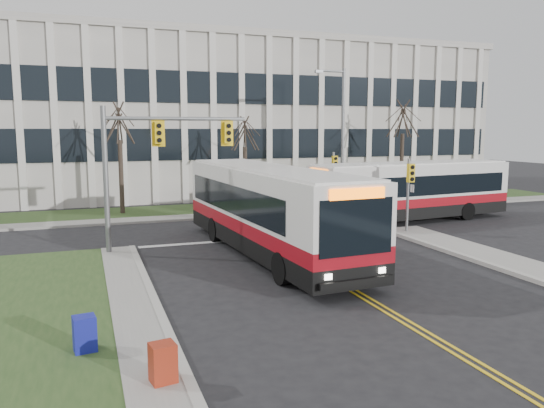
{
  "coord_description": "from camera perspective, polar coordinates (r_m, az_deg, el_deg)",
  "views": [
    {
      "loc": [
        -8.12,
        -15.68,
        5.23
      ],
      "look_at": [
        -0.42,
        6.02,
        2.0
      ],
      "focal_mm": 35.0,
      "sensor_mm": 36.0,
      "label": 1
    }
  ],
  "objects": [
    {
      "name": "sidewalk_cross",
      "position": [
        33.95,
        3.43,
        -0.77
      ],
      "size": [
        44.0,
        1.6,
        0.14
      ],
      "primitive_type": "cube",
      "color": "#9E9B93",
      "rests_on": "ground"
    },
    {
      "name": "signal_pole_near",
      "position": [
        27.42,
        14.54,
        2.02
      ],
      "size": [
        0.34,
        0.39,
        3.8
      ],
      "color": "slate",
      "rests_on": "ground"
    },
    {
      "name": "bus_cross",
      "position": [
        31.54,
        14.79,
        1.22
      ],
      "size": [
        12.65,
        4.05,
        3.31
      ],
      "primitive_type": null,
      "rotation": [
        0.0,
        0.0,
        -1.46
      ],
      "color": "silver",
      "rests_on": "ground"
    },
    {
      "name": "newspaper_box_blue",
      "position": [
        13.42,
        -19.49,
        -13.24
      ],
      "size": [
        0.56,
        0.51,
        0.95
      ],
      "primitive_type": "cube",
      "rotation": [
        0.0,
        0.0,
        0.13
      ],
      "color": "navy",
      "rests_on": "ground"
    },
    {
      "name": "newspaper_box_red",
      "position": [
        11.47,
        -11.65,
        -16.69
      ],
      "size": [
        0.57,
        0.53,
        0.95
      ],
      "primitive_type": "cube",
      "rotation": [
        0.0,
        0.0,
        0.17
      ],
      "color": "maroon",
      "rests_on": "ground"
    },
    {
      "name": "building_lawn",
      "position": [
        36.51,
        1.72,
        -0.16
      ],
      "size": [
        44.0,
        5.0,
        0.12
      ],
      "primitive_type": "cube",
      "color": "#2B471E",
      "rests_on": "ground"
    },
    {
      "name": "office_building",
      "position": [
        47.53,
        -3.57,
        8.9
      ],
      "size": [
        40.0,
        16.0,
        12.0
      ],
      "primitive_type": "cube",
      "color": "beige",
      "rests_on": "ground"
    },
    {
      "name": "sidewalk_west",
      "position": [
        11.91,
        -12.82,
        -17.9
      ],
      "size": [
        1.2,
        26.0,
        0.14
      ],
      "primitive_type": "cube",
      "color": "#9E9B93",
      "rests_on": "ground"
    },
    {
      "name": "mast_arm_signal",
      "position": [
        23.0,
        -13.34,
        5.35
      ],
      "size": [
        6.11,
        0.38,
        6.2
      ],
      "color": "slate",
      "rests_on": "ground"
    },
    {
      "name": "bus_main",
      "position": [
        22.22,
        -0.34,
        -0.88
      ],
      "size": [
        3.82,
        13.7,
        3.61
      ],
      "primitive_type": null,
      "rotation": [
        0.0,
        0.0,
        0.07
      ],
      "color": "silver",
      "rests_on": "ground"
    },
    {
      "name": "signal_pole_far",
      "position": [
        34.76,
        6.68,
        3.43
      ],
      "size": [
        0.34,
        0.39,
        3.8
      ],
      "color": "slate",
      "rests_on": "ground"
    },
    {
      "name": "tree_left",
      "position": [
        33.75,
        -16.11,
        8.16
      ],
      "size": [
        1.8,
        1.8,
        7.7
      ],
      "color": "#42352B",
      "rests_on": "ground"
    },
    {
      "name": "streetlight",
      "position": [
        35.74,
        7.39,
        7.87
      ],
      "size": [
        2.15,
        0.25,
        9.2
      ],
      "color": "slate",
      "rests_on": "ground"
    },
    {
      "name": "ground",
      "position": [
        18.42,
        7.6,
        -8.59
      ],
      "size": [
        120.0,
        120.0,
        0.0
      ],
      "primitive_type": "plane",
      "color": "black",
      "rests_on": "ground"
    },
    {
      "name": "tree_right",
      "position": [
        40.3,
        13.91,
        8.72
      ],
      "size": [
        1.8,
        1.8,
        8.25
      ],
      "color": "#42352B",
      "rests_on": "ground"
    },
    {
      "name": "directory_sign",
      "position": [
        35.07,
        -1.79,
        1.34
      ],
      "size": [
        1.5,
        0.12,
        2.0
      ],
      "color": "slate",
      "rests_on": "ground"
    },
    {
      "name": "tree_mid",
      "position": [
        35.36,
        -2.94,
        7.42
      ],
      "size": [
        1.8,
        1.8,
        6.82
      ],
      "color": "#42352B",
      "rests_on": "ground"
    }
  ]
}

